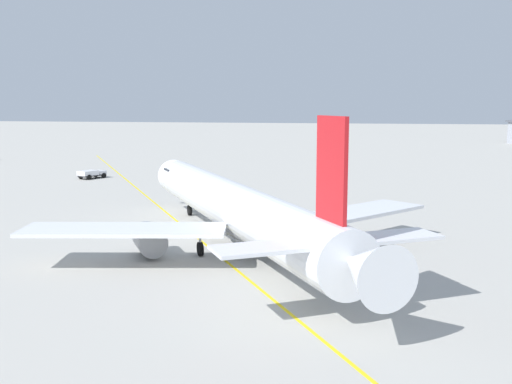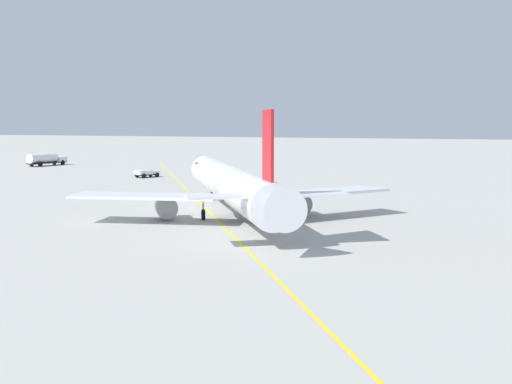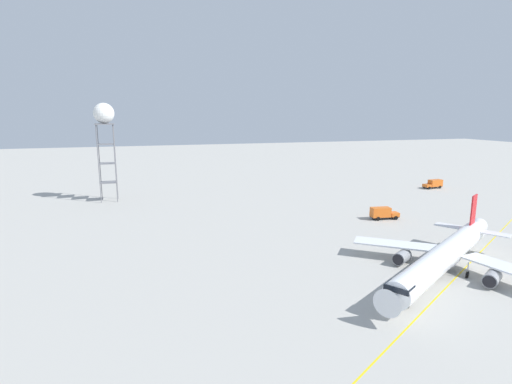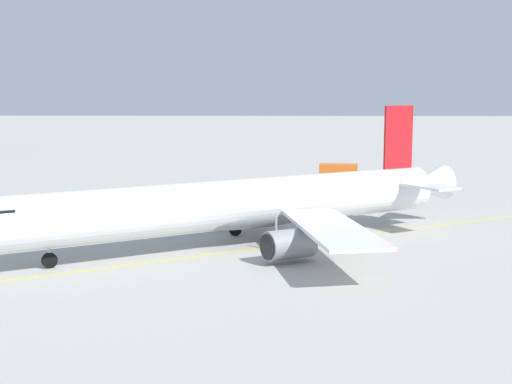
{
  "view_description": "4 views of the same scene",
  "coord_description": "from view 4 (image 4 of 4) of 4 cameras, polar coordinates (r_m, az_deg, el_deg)",
  "views": [
    {
      "loc": [
        11.72,
        -47.69,
        11.76
      ],
      "look_at": [
        2.97,
        -2.26,
        4.82
      ],
      "focal_mm": 41.86,
      "sensor_mm": 36.0,
      "label": 1
    },
    {
      "loc": [
        26.45,
        -65.97,
        10.26
      ],
      "look_at": [
        2.85,
        0.97,
        2.49
      ],
      "focal_mm": 46.44,
      "sensor_mm": 36.0,
      "label": 2
    },
    {
      "loc": [
        -49.28,
        46.86,
        26.33
      ],
      "look_at": [
        31.6,
        21.7,
        9.73
      ],
      "focal_mm": 27.98,
      "sensor_mm": 36.0,
      "label": 3
    },
    {
      "loc": [
        -54.81,
        -4.08,
        12.38
      ],
      "look_at": [
        4.11,
        -2.64,
        3.9
      ],
      "focal_mm": 49.39,
      "sensor_mm": 36.0,
      "label": 4
    }
  ],
  "objects": [
    {
      "name": "catering_truck_truck",
      "position": [
        90.86,
        7.11,
        1.34
      ],
      "size": [
        3.3,
        7.44,
        3.1
      ],
      "rotation": [
        0.0,
        0.0,
        4.59
      ],
      "color": "#232326",
      "rests_on": "ground_plane"
    },
    {
      "name": "taxiway_centreline",
      "position": [
        52.33,
        -7.89,
        -5.57
      ],
      "size": [
        88.54,
        145.46,
        0.01
      ],
      "rotation": [
        0.0,
        0.0,
        2.12
      ],
      "color": "yellow",
      "rests_on": "ground_plane"
    },
    {
      "name": "airliner_main",
      "position": [
        56.72,
        -1.33,
        -1.13
      ],
      "size": [
        29.61,
        40.24,
        11.07
      ],
      "rotation": [
        0.0,
        0.0,
        2.12
      ],
      "color": "white",
      "rests_on": "ground_plane"
    },
    {
      "name": "ground_plane",
      "position": [
        56.34,
        -2.79,
        -4.52
      ],
      "size": [
        600.0,
        600.0,
        0.0
      ],
      "primitive_type": "plane",
      "color": "#ADAAA3"
    }
  ]
}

